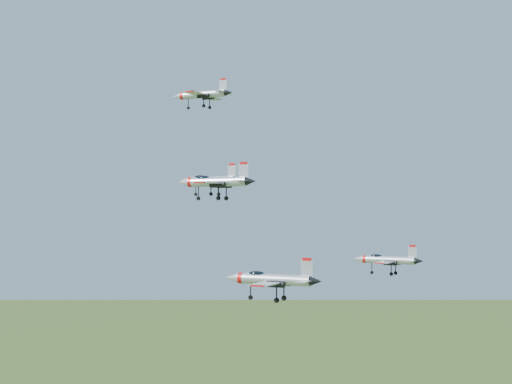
% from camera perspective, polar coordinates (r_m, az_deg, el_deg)
% --- Properties ---
extents(jet_lead, '(13.07, 10.80, 3.50)m').
position_cam_1_polar(jet_lead, '(138.31, -4.42, 7.79)').
color(jet_lead, silver).
extents(jet_left_high, '(13.02, 10.75, 3.48)m').
position_cam_1_polar(jet_left_high, '(123.08, -3.78, 0.95)').
color(jet_left_high, silver).
extents(jet_right_high, '(11.87, 9.77, 3.18)m').
position_cam_1_polar(jet_right_high, '(94.84, -3.31, 0.83)').
color(jet_right_high, silver).
extents(jet_left_low, '(11.42, 9.39, 3.06)m').
position_cam_1_polar(jet_left_low, '(114.05, 10.41, -5.35)').
color(jet_left_low, silver).
extents(jet_right_low, '(13.77, 11.37, 3.68)m').
position_cam_1_polar(jet_right_low, '(93.80, 1.21, -6.97)').
color(jet_right_low, silver).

